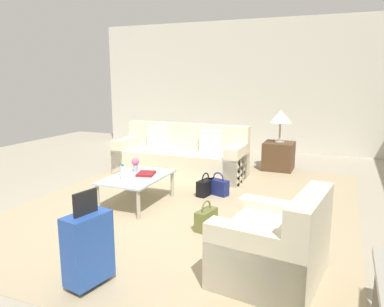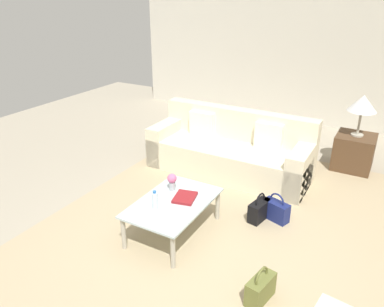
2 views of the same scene
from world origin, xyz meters
name	(u,v)px [view 1 (image 1 of 2)]	position (x,y,z in m)	size (l,w,h in m)	color
ground_plane	(156,219)	(0.00, 0.00, 0.00)	(12.00, 12.00, 0.00)	#A89E89
wall_left	(252,86)	(-5.06, 0.00, 1.55)	(0.12, 8.00, 3.10)	beige
area_rug	(189,206)	(-0.60, 0.20, 0.00)	(5.20, 4.40, 0.01)	tan
couch	(182,157)	(-2.20, -0.60, 0.31)	(0.88, 2.39, 0.91)	beige
armchair	(277,249)	(0.91, 1.66, 0.29)	(1.02, 0.97, 0.83)	beige
coffee_table	(137,179)	(-0.40, -0.50, 0.36)	(1.10, 0.72, 0.41)	silver
water_bottle	(123,172)	(-0.20, -0.60, 0.50)	(0.06, 0.06, 0.20)	silver
coffee_table_book	(146,174)	(-0.52, -0.42, 0.42)	(0.28, 0.23, 0.03)	maroon
flower_vase	(135,163)	(-0.62, -0.65, 0.53)	(0.11, 0.11, 0.21)	#B2B7BC
side_table	(279,156)	(-3.20, 1.00, 0.27)	(0.56, 0.56, 0.54)	#513823
table_lamp	(280,117)	(-3.20, 1.00, 1.03)	(0.42, 0.42, 0.62)	#ADA899
suitcase_blue	(88,247)	(1.60, 0.20, 0.36)	(0.44, 0.29, 0.85)	#2851AD
handbag_black	(205,187)	(-1.14, 0.25, 0.13)	(0.34, 0.20, 0.36)	black
handbag_white	(134,183)	(-0.92, -0.87, 0.13)	(0.19, 0.34, 0.36)	white
handbag_navy	(218,187)	(-1.23, 0.42, 0.13)	(0.23, 0.35, 0.36)	navy
handbag_olive	(206,219)	(0.08, 0.71, 0.13)	(0.34, 0.20, 0.36)	olive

